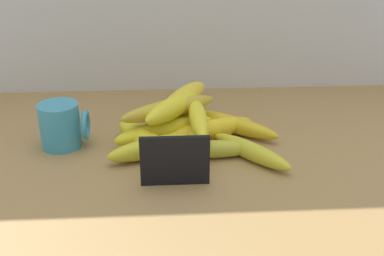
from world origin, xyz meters
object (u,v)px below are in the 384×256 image
banana_5 (209,149)px  banana_13 (173,108)px  banana_8 (157,147)px  coffee_mug (62,125)px  banana_4 (188,119)px  banana_10 (200,117)px  banana_11 (169,109)px  banana_6 (144,139)px  banana_9 (166,130)px  chalkboard_sign (175,162)px  banana_3 (251,151)px  banana_7 (230,124)px  banana_1 (197,135)px  banana_12 (183,99)px  banana_0 (176,125)px  banana_2 (210,130)px

banana_5 → banana_13: banana_13 is taller
banana_8 → coffee_mug: bearing=163.1°
banana_4 → banana_10: banana_10 is taller
banana_11 → banana_10: bearing=-32.2°
banana_5 → banana_10: size_ratio=0.94×
coffee_mug → banana_8: coffee_mug is taller
banana_6 → banana_8: (2.41, -2.99, -0.12)cm
banana_11 → banana_9: bearing=-121.1°
chalkboard_sign → banana_11: size_ratio=0.56×
banana_5 → banana_8: 9.18cm
banana_3 → banana_7: (-2.17, 11.46, 0.10)cm
banana_11 → banana_1: bearing=-32.5°
banana_5 → banana_12: size_ratio=0.90×
banana_9 → banana_10: 7.56cm
banana_3 → banana_9: (-14.80, 8.10, 0.59)cm
banana_12 → banana_13: bearing=-112.3°
banana_0 → coffee_mug: bearing=-169.7°
banana_6 → banana_10: (10.27, 0.78, 3.69)cm
banana_0 → banana_8: size_ratio=0.83×
banana_3 → banana_0: bearing=139.0°
banana_4 → banana_9: 7.30cm
banana_6 → banana_13: size_ratio=1.06×
banana_2 → banana_5: banana_2 is taller
chalkboard_sign → banana_4: size_ratio=0.71×
chalkboard_sign → banana_2: 17.55cm
banana_2 → banana_9: banana_9 is taller
banana_4 → banana_9: size_ratio=0.77×
banana_1 → banana_7: size_ratio=0.83×
banana_1 → banana_9: bearing=160.4°
banana_5 → banana_6: size_ratio=1.01×
banana_0 → banana_5: banana_0 is taller
banana_2 → banana_6: size_ratio=1.11×
coffee_mug → banana_9: (18.96, 0.84, -1.94)cm
banana_2 → banana_13: (-7.03, 0.66, 4.45)cm
banana_2 → banana_4: size_ratio=1.18×
chalkboard_sign → coffee_mug: (-20.30, 14.76, 0.28)cm
banana_9 → banana_6: bearing=-142.1°
coffee_mug → banana_11: coffee_mug is taller
banana_7 → banana_10: banana_10 is taller
banana_4 → banana_13: banana_13 is taller
banana_8 → banana_12: size_ratio=0.99×
banana_1 → banana_7: (6.86, 5.41, -0.35)cm
banana_6 → banana_7: bearing=21.3°
banana_2 → banana_7: bearing=35.7°
banana_4 → banana_12: bearing=151.6°
banana_5 → banana_12: banana_12 is taller
banana_12 → coffee_mug: bearing=-162.5°
banana_8 → banana_13: size_ratio=1.18×
banana_7 → banana_9: 13.07cm
coffee_mug → banana_11: (19.67, 2.02, 1.97)cm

